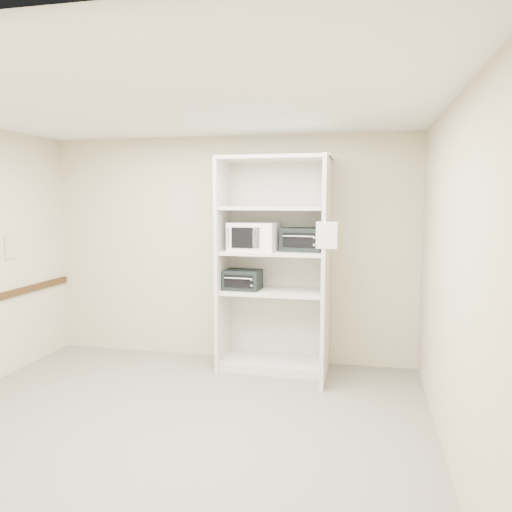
% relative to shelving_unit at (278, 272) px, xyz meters
% --- Properties ---
extents(floor, '(4.50, 4.00, 0.01)m').
position_rel_shelving_unit_xyz_m(floor, '(-0.67, -1.70, -1.13)').
color(floor, slate).
rests_on(floor, ground).
extents(ceiling, '(4.50, 4.00, 0.01)m').
position_rel_shelving_unit_xyz_m(ceiling, '(-0.67, -1.70, 1.57)').
color(ceiling, white).
extents(wall_back, '(4.50, 0.02, 2.70)m').
position_rel_shelving_unit_xyz_m(wall_back, '(-0.67, 0.30, 0.22)').
color(wall_back, beige).
rests_on(wall_back, ground).
extents(wall_right, '(0.02, 4.00, 2.70)m').
position_rel_shelving_unit_xyz_m(wall_right, '(1.58, -1.70, 0.22)').
color(wall_right, beige).
rests_on(wall_right, ground).
extents(shelving_unit, '(1.24, 0.92, 2.42)m').
position_rel_shelving_unit_xyz_m(shelving_unit, '(0.00, 0.00, 0.00)').
color(shelving_unit, silver).
rests_on(shelving_unit, floor).
extents(microwave, '(0.56, 0.45, 0.32)m').
position_rel_shelving_unit_xyz_m(microwave, '(-0.27, -0.03, 0.40)').
color(microwave, white).
rests_on(microwave, shelving_unit).
extents(toaster_oven_upper, '(0.49, 0.40, 0.26)m').
position_rel_shelving_unit_xyz_m(toaster_oven_upper, '(0.28, 0.02, 0.37)').
color(toaster_oven_upper, black).
rests_on(toaster_oven_upper, shelving_unit).
extents(toaster_oven_lower, '(0.42, 0.33, 0.23)m').
position_rel_shelving_unit_xyz_m(toaster_oven_lower, '(-0.40, -0.05, -0.10)').
color(toaster_oven_lower, black).
rests_on(toaster_oven_lower, shelving_unit).
extents(paper_sign, '(0.21, 0.02, 0.26)m').
position_rel_shelving_unit_xyz_m(paper_sign, '(0.59, -0.63, 0.47)').
color(paper_sign, white).
rests_on(paper_sign, shelving_unit).
extents(wall_poster, '(0.01, 0.19, 0.26)m').
position_rel_shelving_unit_xyz_m(wall_poster, '(-2.90, -0.70, 0.28)').
color(wall_poster, silver).
rests_on(wall_poster, wall_left).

